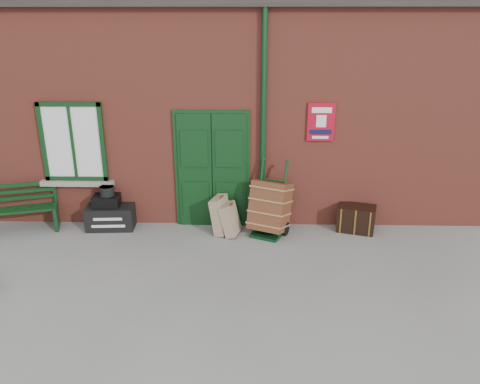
{
  "coord_description": "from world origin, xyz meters",
  "views": [
    {
      "loc": [
        0.43,
        -6.98,
        3.78
      ],
      "look_at": [
        0.25,
        0.6,
        1.0
      ],
      "focal_mm": 35.0,
      "sensor_mm": 36.0,
      "label": 1
    }
  ],
  "objects_px": {
    "dark_trunk": "(356,218)",
    "porter_trolley": "(270,207)",
    "houdini_trunk": "(111,217)",
    "bench": "(15,208)"
  },
  "relations": [
    {
      "from": "houdini_trunk",
      "to": "dark_trunk",
      "type": "bearing_deg",
      "value": -3.73
    },
    {
      "from": "houdini_trunk",
      "to": "porter_trolley",
      "type": "distance_m",
      "value": 3.08
    },
    {
      "from": "houdini_trunk",
      "to": "dark_trunk",
      "type": "height_order",
      "value": "dark_trunk"
    },
    {
      "from": "dark_trunk",
      "to": "porter_trolley",
      "type": "bearing_deg",
      "value": -157.01
    },
    {
      "from": "porter_trolley",
      "to": "houdini_trunk",
      "type": "bearing_deg",
      "value": -158.71
    },
    {
      "from": "houdini_trunk",
      "to": "porter_trolley",
      "type": "height_order",
      "value": "porter_trolley"
    },
    {
      "from": "bench",
      "to": "porter_trolley",
      "type": "bearing_deg",
      "value": -16.56
    },
    {
      "from": "bench",
      "to": "dark_trunk",
      "type": "height_order",
      "value": "bench"
    },
    {
      "from": "porter_trolley",
      "to": "dark_trunk",
      "type": "distance_m",
      "value": 1.68
    },
    {
      "from": "bench",
      "to": "dark_trunk",
      "type": "relative_size",
      "value": 2.29
    }
  ]
}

